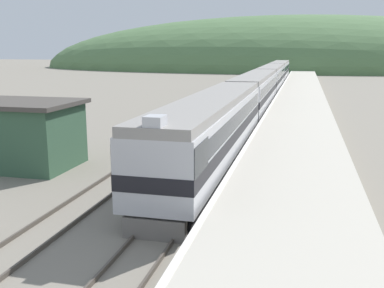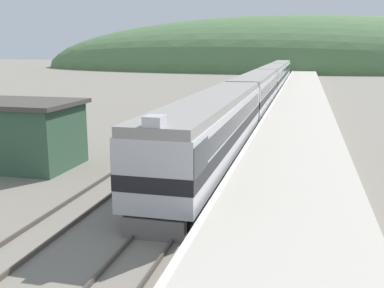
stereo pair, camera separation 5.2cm
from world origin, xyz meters
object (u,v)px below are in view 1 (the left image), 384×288
Objects in this scene: express_train_lead_car at (213,128)px; carriage_second at (256,91)px; carriage_third at (271,78)px; carriage_fourth at (280,71)px.

carriage_second is at bearing 90.00° from express_train_lead_car.
express_train_lead_car is at bearing -90.00° from carriage_second.
carriage_third is at bearing 90.00° from express_train_lead_car.
express_train_lead_car is 22.91m from carriage_second.
express_train_lead_car reaches higher than carriage_third.
carriage_second is 46.14m from carriage_fourth.
carriage_second is at bearing -90.00° from carriage_third.
carriage_third is (0.00, 23.07, 0.00)m from carriage_second.
carriage_third and carriage_fourth have the same top height.
carriage_fourth is (0.00, 23.07, 0.00)m from carriage_third.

